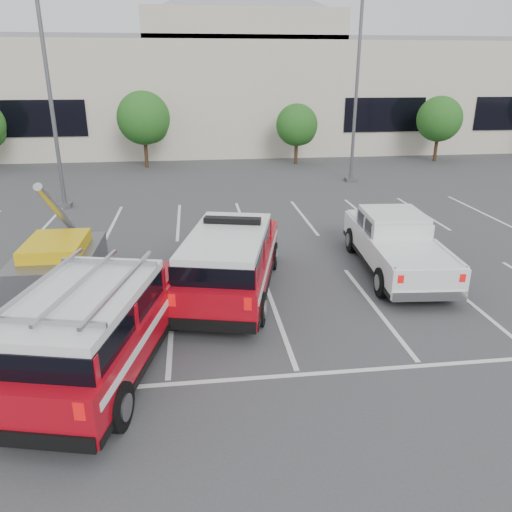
{
  "coord_description": "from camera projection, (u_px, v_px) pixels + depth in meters",
  "views": [
    {
      "loc": [
        -2.0,
        -11.58,
        5.97
      ],
      "look_at": [
        -0.33,
        1.57,
        1.05
      ],
      "focal_mm": 35.0,
      "sensor_mm": 36.0,
      "label": 1
    }
  ],
  "objects": [
    {
      "name": "ground",
      "position": [
        276.0,
        313.0,
        13.08
      ],
      "size": [
        120.0,
        120.0,
        0.0
      ],
      "primitive_type": "plane",
      "color": "#3B3B3E",
      "rests_on": "ground"
    },
    {
      "name": "stall_markings",
      "position": [
        255.0,
        255.0,
        17.26
      ],
      "size": [
        23.0,
        15.0,
        0.01
      ],
      "primitive_type": "cube",
      "color": "silver",
      "rests_on": "ground"
    },
    {
      "name": "convention_building",
      "position": [
        216.0,
        87.0,
        41.09
      ],
      "size": [
        60.0,
        16.99,
        13.2
      ],
      "color": "beige",
      "rests_on": "ground"
    },
    {
      "name": "tree_mid_left",
      "position": [
        145.0,
        120.0,
        31.95
      ],
      "size": [
        3.37,
        3.37,
        4.85
      ],
      "color": "#3F2B19",
      "rests_on": "ground"
    },
    {
      "name": "tree_mid_right",
      "position": [
        298.0,
        126.0,
        33.31
      ],
      "size": [
        2.77,
        2.77,
        3.99
      ],
      "color": "#3F2B19",
      "rests_on": "ground"
    },
    {
      "name": "tree_right",
      "position": [
        440.0,
        121.0,
        34.4
      ],
      "size": [
        3.07,
        3.07,
        4.42
      ],
      "color": "#3F2B19",
      "rests_on": "ground"
    },
    {
      "name": "light_pole_left",
      "position": [
        49.0,
        91.0,
        21.49
      ],
      "size": [
        0.9,
        0.6,
        10.24
      ],
      "color": "#59595E",
      "rests_on": "ground"
    },
    {
      "name": "light_pole_mid",
      "position": [
        357.0,
        87.0,
        26.98
      ],
      "size": [
        0.9,
        0.6,
        10.24
      ],
      "color": "#59595E",
      "rests_on": "ground"
    },
    {
      "name": "fire_chief_suv",
      "position": [
        230.0,
        265.0,
        13.98
      ],
      "size": [
        3.54,
        6.33,
        2.11
      ],
      "rotation": [
        0.0,
        0.0,
        -0.24
      ],
      "color": "#A20713",
      "rests_on": "ground"
    },
    {
      "name": "white_pickup",
      "position": [
        395.0,
        249.0,
        15.68
      ],
      "size": [
        2.49,
        6.0,
        1.8
      ],
      "rotation": [
        0.0,
        0.0,
        -0.08
      ],
      "color": "silver",
      "rests_on": "ground"
    },
    {
      "name": "ladder_suv",
      "position": [
        98.0,
        333.0,
        10.28
      ],
      "size": [
        3.53,
        6.09,
        2.26
      ],
      "rotation": [
        0.0,
        0.0,
        -0.24
      ],
      "color": "#A20713",
      "rests_on": "ground"
    },
    {
      "name": "utility_rig",
      "position": [
        54.0,
        267.0,
        14.44
      ],
      "size": [
        3.22,
        3.85,
        3.26
      ],
      "rotation": [
        0.0,
        0.0,
        -0.01
      ],
      "color": "#59595E",
      "rests_on": "ground"
    }
  ]
}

